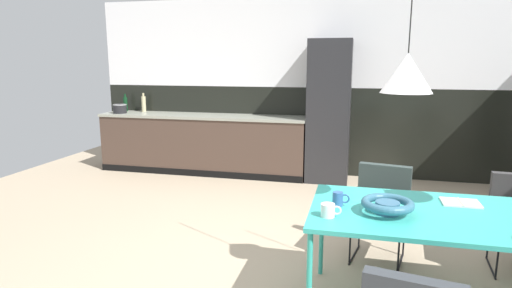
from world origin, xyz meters
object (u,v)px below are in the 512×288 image
(refrigerator_column, at_px, (329,111))
(mug_short_terracotta, at_px, (338,199))
(armchair_far_side, at_px, (381,201))
(cooking_pot, at_px, (120,109))
(open_book, at_px, (461,203))
(bottle_spice_small, at_px, (144,104))
(fruit_bowl, at_px, (388,205))
(pendant_lamp_over_table_near, at_px, (407,73))
(mug_wide_latte, at_px, (328,210))
(bottle_wine_green, at_px, (125,104))
(dining_table, at_px, (460,220))

(refrigerator_column, xyz_separation_m, mug_short_terracotta, (0.31, -3.36, -0.22))
(armchair_far_side, xyz_separation_m, cooking_pot, (-3.98, 2.36, 0.47))
(open_book, distance_m, bottle_spice_small, 5.34)
(armchair_far_side, distance_m, fruit_bowl, 1.02)
(mug_short_terracotta, relative_size, pendant_lamp_over_table_near, 0.11)
(open_book, height_order, mug_wide_latte, mug_wide_latte)
(armchair_far_side, relative_size, mug_wide_latte, 6.28)
(refrigerator_column, relative_size, armchair_far_side, 2.48)
(mug_short_terracotta, relative_size, bottle_spice_small, 0.38)
(fruit_bowl, xyz_separation_m, bottle_wine_green, (-4.02, 3.61, 0.22))
(bottle_spice_small, distance_m, pendant_lamp_over_table_near, 5.18)
(bottle_wine_green, bearing_deg, cooking_pot, -77.57)
(mug_wide_latte, distance_m, pendant_lamp_over_table_near, 1.00)
(dining_table, height_order, open_book, open_book)
(fruit_bowl, height_order, cooking_pot, cooking_pot)
(refrigerator_column, relative_size, mug_wide_latte, 15.56)
(dining_table, relative_size, cooking_pot, 8.80)
(fruit_bowl, xyz_separation_m, bottle_spice_small, (-3.69, 3.62, 0.23))
(fruit_bowl, height_order, bottle_spice_small, bottle_spice_small)
(bottle_spice_small, bearing_deg, pendant_lamp_over_table_near, -43.04)
(bottle_wine_green, distance_m, pendant_lamp_over_table_near, 5.42)
(dining_table, height_order, cooking_pot, cooking_pot)
(refrigerator_column, distance_m, armchair_far_side, 2.60)
(fruit_bowl, height_order, open_book, fruit_bowl)
(armchair_far_side, relative_size, bottle_spice_small, 2.66)
(cooking_pot, bearing_deg, fruit_bowl, -40.10)
(open_book, relative_size, bottle_wine_green, 0.86)
(mug_wide_latte, xyz_separation_m, bottle_wine_green, (-3.65, 3.76, 0.24))
(refrigerator_column, distance_m, cooking_pot, 3.33)
(refrigerator_column, xyz_separation_m, pendant_lamp_over_table_near, (0.70, -3.34, 0.64))
(bottle_wine_green, bearing_deg, mug_wide_latte, -45.85)
(open_book, relative_size, mug_short_terracotta, 2.14)
(dining_table, bearing_deg, armchair_far_side, 116.47)
(fruit_bowl, bearing_deg, open_book, 32.76)
(mug_short_terracotta, xyz_separation_m, bottle_wine_green, (-3.70, 3.52, 0.24))
(mug_short_terracotta, height_order, mug_wide_latte, mug_short_terracotta)
(armchair_far_side, distance_m, open_book, 0.85)
(mug_wide_latte, distance_m, cooking_pot, 5.00)
(mug_short_terracotta, distance_m, bottle_wine_green, 5.11)
(armchair_far_side, bearing_deg, refrigerator_column, -63.48)
(pendant_lamp_over_table_near, bearing_deg, bottle_wine_green, 139.44)
(mug_short_terracotta, height_order, pendant_lamp_over_table_near, pendant_lamp_over_table_near)
(bottle_wine_green, relative_size, bottle_spice_small, 0.94)
(cooking_pot, distance_m, pendant_lamp_over_table_near, 5.21)
(mug_wide_latte, xyz_separation_m, pendant_lamp_over_table_near, (0.45, 0.25, 0.86))
(cooking_pot, height_order, bottle_wine_green, bottle_wine_green)
(refrigerator_column, xyz_separation_m, dining_table, (1.09, -3.35, -0.31))
(open_book, distance_m, mug_wide_latte, 1.01)
(open_book, xyz_separation_m, cooking_pot, (-4.47, 3.00, 0.23))
(open_book, bearing_deg, armchair_far_side, 127.23)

